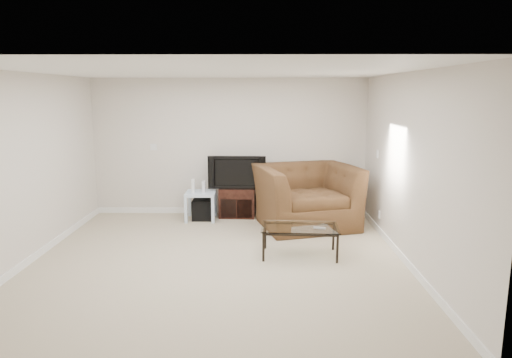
{
  "coord_description": "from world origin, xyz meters",
  "views": [
    {
      "loc": [
        0.58,
        -5.84,
        2.23
      ],
      "look_at": [
        0.5,
        1.2,
        0.9
      ],
      "focal_mm": 32.0,
      "sensor_mm": 36.0,
      "label": 1
    }
  ],
  "objects_px": {
    "side_table": "(201,206)",
    "coffee_table": "(300,241)",
    "subwoofer": "(203,209)",
    "recliner": "(307,186)",
    "television": "(237,172)",
    "tv_stand": "(238,202)"
  },
  "relations": [
    {
      "from": "tv_stand",
      "to": "subwoofer",
      "type": "bearing_deg",
      "value": -158.07
    },
    {
      "from": "tv_stand",
      "to": "subwoofer",
      "type": "relative_size",
      "value": 1.82
    },
    {
      "from": "television",
      "to": "coffee_table",
      "type": "height_order",
      "value": "television"
    },
    {
      "from": "tv_stand",
      "to": "side_table",
      "type": "bearing_deg",
      "value": -157.21
    },
    {
      "from": "subwoofer",
      "to": "recliner",
      "type": "distance_m",
      "value": 1.92
    },
    {
      "from": "television",
      "to": "side_table",
      "type": "bearing_deg",
      "value": -161.21
    },
    {
      "from": "television",
      "to": "subwoofer",
      "type": "distance_m",
      "value": 0.92
    },
    {
      "from": "tv_stand",
      "to": "coffee_table",
      "type": "distance_m",
      "value": 2.27
    },
    {
      "from": "tv_stand",
      "to": "recliner",
      "type": "bearing_deg",
      "value": -22.84
    },
    {
      "from": "side_table",
      "to": "coffee_table",
      "type": "height_order",
      "value": "side_table"
    },
    {
      "from": "coffee_table",
      "to": "side_table",
      "type": "bearing_deg",
      "value": 131.42
    },
    {
      "from": "side_table",
      "to": "coffee_table",
      "type": "xyz_separation_m",
      "value": [
        1.61,
        -1.83,
        -0.04
      ]
    },
    {
      "from": "television",
      "to": "recliner",
      "type": "height_order",
      "value": "recliner"
    },
    {
      "from": "side_table",
      "to": "coffee_table",
      "type": "distance_m",
      "value": 2.43
    },
    {
      "from": "television",
      "to": "side_table",
      "type": "xyz_separation_m",
      "value": [
        -0.64,
        -0.2,
        -0.59
      ]
    },
    {
      "from": "subwoofer",
      "to": "coffee_table",
      "type": "distance_m",
      "value": 2.43
    },
    {
      "from": "recliner",
      "to": "coffee_table",
      "type": "xyz_separation_m",
      "value": [
        -0.23,
        -1.47,
        -0.49
      ]
    },
    {
      "from": "tv_stand",
      "to": "recliner",
      "type": "distance_m",
      "value": 1.4
    },
    {
      "from": "subwoofer",
      "to": "recliner",
      "type": "height_order",
      "value": "recliner"
    },
    {
      "from": "tv_stand",
      "to": "television",
      "type": "relative_size",
      "value": 0.67
    },
    {
      "from": "side_table",
      "to": "coffee_table",
      "type": "relative_size",
      "value": 0.49
    },
    {
      "from": "recliner",
      "to": "coffee_table",
      "type": "distance_m",
      "value": 1.57
    }
  ]
}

